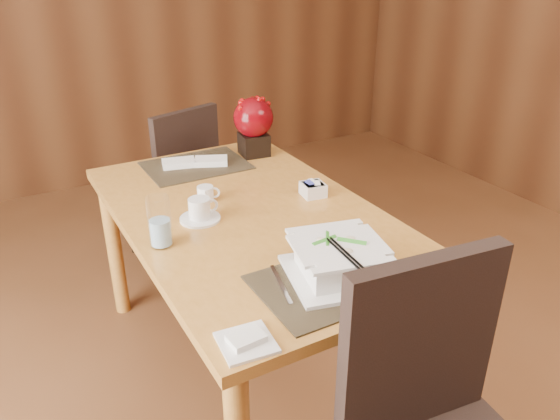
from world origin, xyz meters
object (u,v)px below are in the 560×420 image
soup_setting (338,261)px  creamer_jug (205,194)px  dining_table (251,235)px  coffee_cup (200,211)px  far_chair (177,177)px  water_glass (160,222)px  berry_decor (253,123)px  sugar_caddy (313,189)px  bread_plate (246,343)px

soup_setting → creamer_jug: (-0.14, 0.71, -0.03)m
dining_table → creamer_jug: 0.25m
coffee_cup → far_chair: (0.25, 1.00, -0.28)m
dining_table → coffee_cup: bearing=169.0°
coffee_cup → water_glass: 0.22m
berry_decor → far_chair: 0.67m
coffee_cup → sugar_caddy: size_ratio=1.70×
coffee_cup → soup_setting: bearing=-68.9°
sugar_caddy → bread_plate: size_ratio=0.65×
dining_table → bread_plate: bearing=-117.3°
dining_table → bread_plate: (-0.35, -0.67, 0.10)m
water_glass → creamer_jug: size_ratio=2.15×
soup_setting → bread_plate: (-0.38, -0.14, -0.05)m
soup_setting → bread_plate: soup_setting is taller
water_glass → berry_decor: 0.92m
sugar_caddy → bread_plate: 0.93m
bread_plate → water_glass: bearing=92.4°
berry_decor → far_chair: size_ratio=0.31×
creamer_jug → far_chair: size_ratio=0.09×
dining_table → berry_decor: size_ratio=5.40×
bread_plate → far_chair: 1.77m
coffee_cup → creamer_jug: 0.17m
water_glass → far_chair: bearing=68.8°
creamer_jug → far_chair: (0.17, 0.86, -0.27)m
coffee_cup → far_chair: bearing=76.1°
far_chair → dining_table: bearing=69.7°
soup_setting → creamer_jug: soup_setting is taller
creamer_jug → sugar_caddy: size_ratio=0.94×
berry_decor → bread_plate: (-0.64, -1.22, -0.15)m
bread_plate → sugar_caddy: bearing=47.1°
far_chair → bread_plate: bearing=59.7°
soup_setting → berry_decor: bearing=89.6°
soup_setting → far_chair: 1.59m
water_glass → coffee_cup: bearing=31.8°
sugar_caddy → far_chair: 1.08m
sugar_caddy → far_chair: bearing=102.6°
creamer_jug → sugar_caddy: (0.40, -0.17, -0.00)m
soup_setting → coffee_cup: bearing=124.7°
sugar_caddy → creamer_jug: bearing=157.0°
bread_plate → far_chair: far_chair is taller
water_glass → bread_plate: bearing=-87.6°
sugar_caddy → bread_plate: sugar_caddy is taller
coffee_cup → sugar_caddy: (0.48, -0.02, -0.01)m
coffee_cup → berry_decor: (0.49, 0.52, 0.12)m
coffee_cup → water_glass: (-0.18, -0.11, 0.05)m
creamer_jug → bread_plate: (-0.24, -0.85, -0.03)m
far_chair → creamer_jug: bearing=62.1°
coffee_cup → far_chair: size_ratio=0.17×
sugar_caddy → water_glass: bearing=-172.1°
dining_table → sugar_caddy: size_ratio=16.99×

